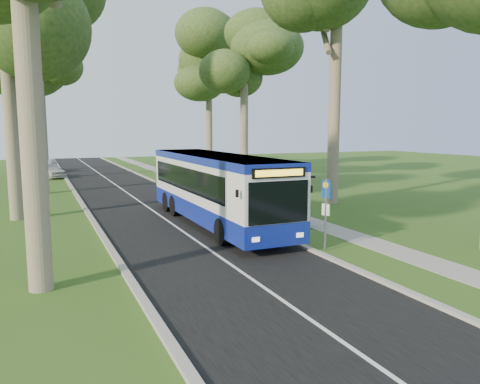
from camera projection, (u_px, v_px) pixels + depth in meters
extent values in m
plane|color=#355A1C|center=(269.00, 233.00, 21.02)|extent=(120.00, 120.00, 0.00)
cube|color=black|center=(144.00, 205.00, 28.71)|extent=(7.00, 100.00, 0.02)
cube|color=#9E9B93|center=(198.00, 200.00, 30.09)|extent=(0.25, 100.00, 0.12)
cube|color=#9E9B93|center=(85.00, 208.00, 27.32)|extent=(0.25, 100.00, 0.12)
cube|color=white|center=(144.00, 205.00, 28.71)|extent=(0.12, 100.00, 0.00)
cube|color=gray|center=(241.00, 198.00, 31.29)|extent=(1.50, 100.00, 0.02)
cube|color=white|center=(215.00, 186.00, 22.60)|extent=(2.70, 12.81, 3.04)
cube|color=navy|center=(216.00, 208.00, 22.75)|extent=(2.73, 12.84, 0.85)
cube|color=navy|center=(215.00, 158.00, 22.42)|extent=(2.73, 12.84, 0.34)
cube|color=black|center=(278.00, 202.00, 16.75)|extent=(2.40, 0.06, 1.55)
cube|color=yellow|center=(279.00, 173.00, 16.58)|extent=(1.92, 0.03, 0.23)
cube|color=black|center=(277.00, 243.00, 17.02)|extent=(2.56, 0.13, 0.32)
cylinder|color=black|center=(222.00, 232.00, 18.72)|extent=(0.30, 1.11, 1.11)
cylinder|color=black|center=(276.00, 227.00, 19.68)|extent=(0.30, 1.11, 1.11)
cylinder|color=black|center=(171.00, 204.00, 25.69)|extent=(0.30, 1.11, 1.11)
cylinder|color=black|center=(212.00, 201.00, 26.65)|extent=(0.30, 1.11, 1.11)
cylinder|color=gray|center=(326.00, 215.00, 17.72)|extent=(0.09, 0.09, 2.77)
cube|color=navy|center=(326.00, 189.00, 17.59)|extent=(0.19, 0.37, 0.69)
cylinder|color=yellow|center=(326.00, 185.00, 17.55)|extent=(0.11, 0.23, 0.24)
cube|color=white|center=(326.00, 210.00, 17.69)|extent=(0.18, 0.33, 0.44)
cube|color=black|center=(310.00, 203.00, 21.89)|extent=(0.10, 0.10, 2.39)
cube|color=black|center=(284.00, 196.00, 24.11)|extent=(0.10, 0.10, 2.39)
cube|color=black|center=(286.00, 175.00, 22.60)|extent=(1.77, 3.02, 0.11)
cube|color=silver|center=(298.00, 197.00, 23.02)|extent=(0.21, 2.44, 1.91)
cube|color=black|center=(300.00, 204.00, 21.55)|extent=(1.01, 0.22, 2.10)
cube|color=white|center=(301.00, 204.00, 21.47)|extent=(0.81, 0.08, 1.87)
cube|color=black|center=(288.00, 214.00, 23.24)|extent=(0.48, 1.74, 0.06)
cylinder|color=black|center=(294.00, 219.00, 21.62)|extent=(0.53, 0.53, 0.96)
cylinder|color=black|center=(294.00, 209.00, 21.55)|extent=(0.58, 0.58, 0.05)
imported|color=silver|center=(51.00, 171.00, 44.26)|extent=(2.95, 4.46, 1.41)
imported|color=#989AA0|center=(46.00, 166.00, 49.69)|extent=(2.49, 4.53, 1.42)
cylinder|color=#7A6B56|center=(30.00, 90.00, 12.85)|extent=(0.69, 0.69, 11.39)
cylinder|color=#7A6B56|center=(10.00, 111.00, 23.38)|extent=(0.68, 0.68, 11.05)
cylinder|color=#7A6B56|center=(41.00, 119.00, 33.08)|extent=(0.66, 0.66, 10.62)
ellipsoid|color=#24451A|center=(36.00, 37.00, 32.32)|extent=(5.20, 5.20, 7.28)
cylinder|color=#7A6B56|center=(14.00, 115.00, 41.29)|extent=(0.70, 0.70, 11.76)
ellipsoid|color=#24451A|center=(10.00, 42.00, 40.46)|extent=(5.20, 5.20, 8.06)
cylinder|color=#7A6B56|center=(43.00, 118.00, 51.38)|extent=(0.69, 0.69, 11.53)
ellipsoid|color=#24451A|center=(40.00, 61.00, 50.56)|extent=(5.20, 5.20, 7.91)
cylinder|color=#7A6B56|center=(335.00, 102.00, 28.60)|extent=(0.72, 0.72, 12.47)
cylinder|color=#7A6B56|center=(244.00, 121.00, 39.34)|extent=(0.66, 0.66, 10.59)
ellipsoid|color=#24451A|center=(244.00, 52.00, 38.59)|extent=(5.20, 5.20, 7.26)
cylinder|color=#7A6B56|center=(209.00, 120.00, 50.68)|extent=(0.68, 0.68, 11.09)
ellipsoid|color=#24451A|center=(209.00, 65.00, 49.90)|extent=(5.20, 5.20, 7.60)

